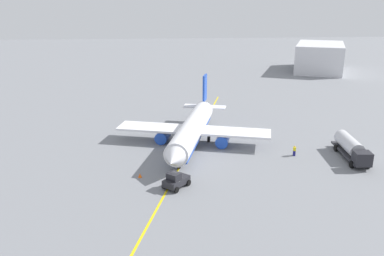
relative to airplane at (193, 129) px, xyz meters
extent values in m
plane|color=slate|center=(0.48, -0.13, -2.64)|extent=(400.00, 400.00, 0.00)
cylinder|color=white|center=(0.48, -0.13, 0.17)|extent=(24.35, 10.03, 3.62)
cube|color=#1E47B7|center=(0.48, -0.13, -0.82)|extent=(22.88, 9.04, 1.01)
cone|color=white|center=(13.47, -3.77, 0.17)|extent=(4.18, 4.26, 3.48)
cone|color=white|center=(-13.16, 3.69, 0.54)|extent=(5.38, 4.24, 3.08)
cube|color=#1E47B7|center=(-12.51, 3.50, 4.38)|extent=(3.18, 1.21, 5.20)
cube|color=white|center=(-12.51, 3.50, 0.57)|extent=(4.58, 8.74, 0.24)
cube|color=white|center=(-0.48, 0.14, -0.28)|extent=(11.71, 26.59, 0.36)
cylinder|color=#1E47B7|center=(1.69, 4.93, -1.53)|extent=(3.65, 2.89, 2.10)
cylinder|color=#1E47B7|center=(-1.12, -5.09, -1.53)|extent=(3.65, 2.89, 2.10)
cylinder|color=#4C4C51|center=(10.22, -2.86, -1.50)|extent=(0.24, 0.24, 1.17)
cylinder|color=black|center=(10.22, -2.86, -2.09)|extent=(1.17, 0.68, 1.10)
cylinder|color=#4C4C51|center=(-0.75, 2.91, -1.50)|extent=(0.24, 0.24, 1.17)
cylinder|color=black|center=(-0.75, 2.91, -2.09)|extent=(1.17, 0.68, 1.10)
cylinder|color=#4C4C51|center=(-2.15, -2.10, -1.50)|extent=(0.24, 0.24, 1.17)
cylinder|color=black|center=(-2.15, -2.10, -2.09)|extent=(1.17, 0.68, 1.10)
cube|color=#2D2D33|center=(8.07, 24.07, -1.94)|extent=(10.23, 3.43, 0.30)
cube|color=#232328|center=(12.68, 23.63, -0.99)|extent=(2.22, 2.58, 2.00)
cube|color=black|center=(13.57, 23.55, -0.59)|extent=(0.35, 2.01, 0.90)
cylinder|color=silver|center=(7.48, 24.13, -0.64)|extent=(7.43, 2.97, 2.30)
cylinder|color=black|center=(12.40, 24.92, -2.09)|extent=(1.13, 0.45, 1.10)
cylinder|color=black|center=(12.16, 22.43, -2.09)|extent=(1.13, 0.45, 1.10)
cylinder|color=black|center=(5.67, 25.55, -2.09)|extent=(1.13, 0.45, 1.10)
cylinder|color=black|center=(5.43, 23.06, -2.09)|extent=(1.13, 0.45, 1.10)
cube|color=#232328|center=(16.26, -3.52, -1.79)|extent=(4.03, 3.86, 0.90)
cube|color=black|center=(16.64, -3.85, -0.89)|extent=(2.10, 2.13, 0.90)
cylinder|color=black|center=(14.62, -3.43, -2.24)|extent=(0.80, 0.75, 0.80)
cylinder|color=black|center=(15.93, -1.92, -2.24)|extent=(0.80, 0.75, 0.80)
cylinder|color=black|center=(16.59, -5.13, -2.24)|extent=(0.80, 0.75, 0.80)
cylinder|color=black|center=(17.90, -3.61, -2.24)|extent=(0.80, 0.75, 0.80)
cube|color=navy|center=(6.77, 15.62, -2.21)|extent=(0.47, 0.36, 0.85)
cube|color=yellow|center=(6.77, 15.62, -1.49)|extent=(0.56, 0.41, 0.60)
sphere|color=tan|center=(6.77, 15.62, -1.05)|extent=(0.24, 0.24, 0.24)
cone|color=#F2590F|center=(12.85, -8.45, -2.34)|extent=(0.54, 0.54, 0.60)
cube|color=silver|center=(-70.32, 50.55, 2.07)|extent=(29.49, 24.03, 9.42)
cube|color=#4C515B|center=(-73.32, 43.52, 0.66)|extent=(16.52, 7.19, 6.21)
cube|color=yellow|center=(0.48, -0.13, -2.63)|extent=(68.93, 19.57, 0.01)
camera|label=1|loc=(63.00, -5.40, 20.77)|focal=36.63mm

